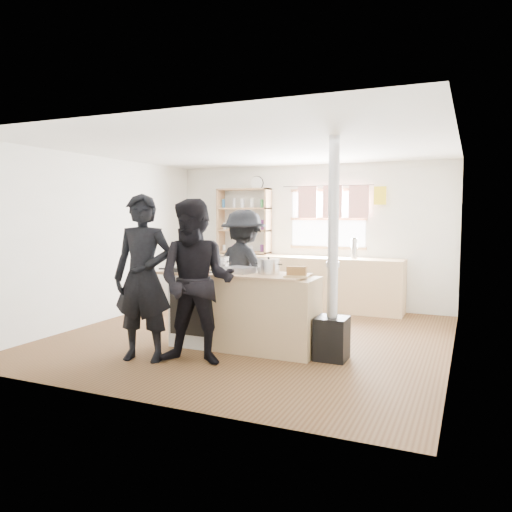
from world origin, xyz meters
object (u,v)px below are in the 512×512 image
(roast_tray, at_px, (240,270))
(person_far, at_px, (244,270))
(skillet_greens, at_px, (184,269))
(person_near_right, at_px, (196,282))
(thermos, at_px, (354,249))
(cooking_island, at_px, (244,311))
(person_near_left, at_px, (143,278))
(stockpot_stove, at_px, (220,263))
(bread_board, at_px, (297,272))
(flue_heater, at_px, (332,303))
(stockpot_counter, at_px, (269,266))

(roast_tray, relative_size, person_far, 0.23)
(skillet_greens, height_order, person_near_right, person_near_right)
(person_near_right, bearing_deg, thermos, 62.92)
(cooking_island, height_order, person_near_left, person_near_left)
(thermos, height_order, person_near_right, person_near_right)
(skillet_greens, xyz_separation_m, roast_tray, (0.72, 0.12, 0.01))
(stockpot_stove, distance_m, bread_board, 1.15)
(thermos, relative_size, flue_heater, 0.13)
(stockpot_stove, distance_m, person_far, 0.78)
(roast_tray, bearing_deg, person_near_right, -103.25)
(roast_tray, height_order, person_near_left, person_near_left)
(person_near_left, bearing_deg, thermos, 55.39)
(stockpot_counter, height_order, bread_board, stockpot_counter)
(thermos, bearing_deg, skillet_greens, -117.21)
(person_near_right, xyz_separation_m, person_far, (-0.21, 1.69, -0.06))
(roast_tray, bearing_deg, person_far, 112.47)
(cooking_island, height_order, flue_heater, flue_heater)
(stockpot_stove, xyz_separation_m, person_far, (-0.02, 0.77, -0.17))
(person_near_left, distance_m, person_far, 1.85)
(thermos, bearing_deg, cooking_island, -104.79)
(person_near_left, bearing_deg, stockpot_stove, 56.67)
(skillet_greens, bearing_deg, roast_tray, 9.40)
(thermos, bearing_deg, person_near_left, -113.20)
(person_far, bearing_deg, stockpot_stove, 108.60)
(stockpot_counter, bearing_deg, flue_heater, -5.12)
(person_near_left, height_order, person_near_right, person_near_left)
(cooking_island, distance_m, flue_heater, 1.12)
(flue_heater, height_order, person_far, flue_heater)
(stockpot_stove, bearing_deg, skillet_greens, -139.68)
(bread_board, height_order, person_near_left, person_near_left)
(flue_heater, distance_m, person_far, 1.82)
(thermos, height_order, person_near_left, person_near_left)
(roast_tray, relative_size, bread_board, 1.25)
(stockpot_counter, xyz_separation_m, flue_heater, (0.80, -0.07, -0.37))
(thermos, xyz_separation_m, stockpot_stove, (-1.15, -2.61, -0.05))
(roast_tray, relative_size, person_near_left, 0.21)
(flue_heater, distance_m, person_near_right, 1.54)
(stockpot_stove, relative_size, stockpot_counter, 0.88)
(stockpot_counter, relative_size, flue_heater, 0.11)
(stockpot_stove, relative_size, flue_heater, 0.10)
(bread_board, bearing_deg, thermos, 89.45)
(stockpot_counter, distance_m, flue_heater, 0.89)
(skillet_greens, bearing_deg, stockpot_counter, 9.52)
(skillet_greens, bearing_deg, person_near_left, -95.41)
(cooking_island, bearing_deg, person_near_right, -105.98)
(roast_tray, distance_m, bread_board, 0.75)
(thermos, distance_m, stockpot_counter, 2.76)
(thermos, bearing_deg, stockpot_stove, -113.70)
(cooking_island, bearing_deg, roast_tray, -160.16)
(cooking_island, xyz_separation_m, stockpot_stove, (-0.41, 0.16, 0.55))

